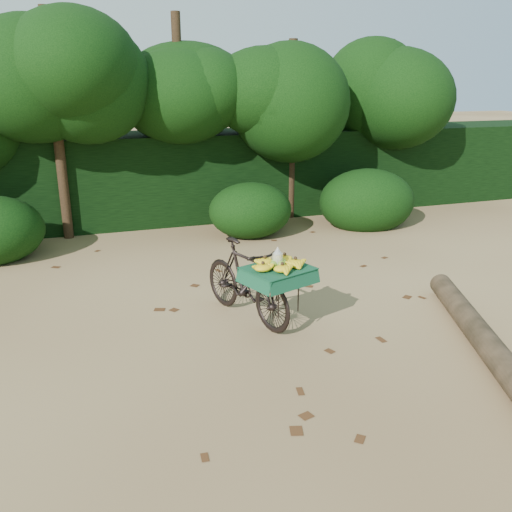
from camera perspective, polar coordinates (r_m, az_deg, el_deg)
name	(u,v)px	position (r m, az deg, el deg)	size (l,w,h in m)	color
ground	(245,347)	(6.15, -1.15, -9.52)	(80.00, 80.00, 0.00)	tan
vendor_bicycle	(247,280)	(6.63, -0.92, -2.59)	(1.12, 1.82, 1.00)	black
fallen_log	(492,350)	(6.29, 23.56, -9.06)	(0.28, 0.28, 3.93)	brown
hedge_backdrop	(153,177)	(11.78, -10.76, 8.17)	(26.00, 1.80, 1.80)	black
tree_row	(122,128)	(10.78, -13.94, 12.98)	(14.50, 2.00, 4.00)	black
bush_clumps	(199,217)	(10.03, -6.03, 4.08)	(8.80, 1.70, 0.90)	black
leaf_litter	(229,323)	(6.71, -2.87, -7.05)	(7.00, 7.30, 0.01)	#472813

